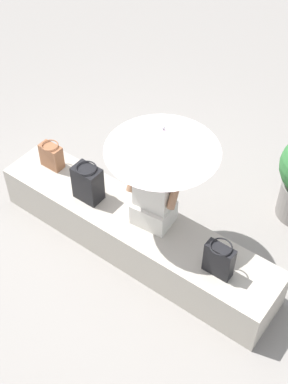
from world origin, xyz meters
name	(u,v)px	position (x,y,z in m)	size (l,w,h in m)	color
ground_plane	(135,248)	(0.00, 0.00, 0.00)	(14.00, 14.00, 0.00)	gray
stone_bench	(135,233)	(0.00, 0.00, 0.22)	(2.86, 0.58, 0.44)	#A8A093
person_seated	(154,190)	(-0.16, -0.07, 0.83)	(0.49, 0.31, 0.90)	beige
parasol	(163,140)	(-0.19, -0.14, 1.37)	(0.95, 0.95, 1.06)	#B7B7BC
handbag_black	(51,156)	(1.08, -0.06, 0.58)	(0.22, 0.17, 0.27)	brown
tote_bag_canvas	(219,260)	(-0.92, 0.07, 0.61)	(0.25, 0.18, 0.34)	black
shoulder_bag_spare	(88,183)	(0.50, 0.05, 0.63)	(0.26, 0.19, 0.38)	black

